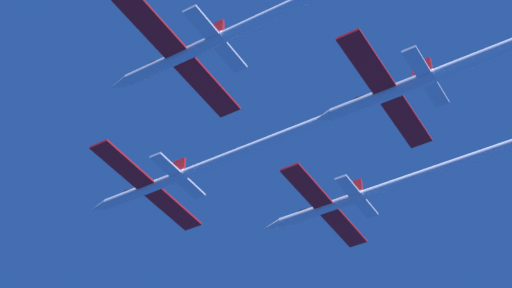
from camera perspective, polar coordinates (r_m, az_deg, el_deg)
jet_lead at (r=77.71m, az=1.66°, el=0.50°), size 16.55×55.31×2.74m
jet_right_wing at (r=84.86m, az=12.25°, el=-1.95°), size 16.55×47.32×2.74m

